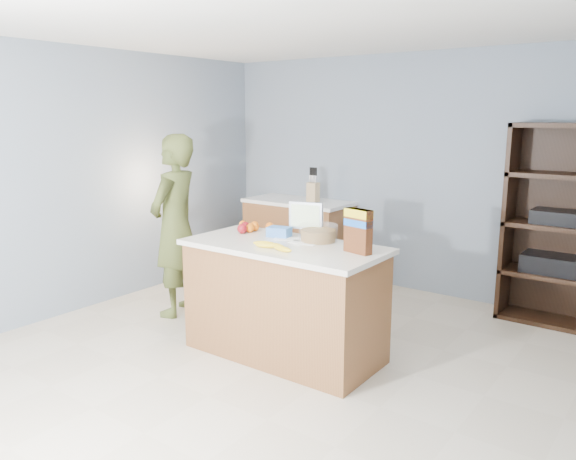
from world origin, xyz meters
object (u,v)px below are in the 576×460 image
Objects in this scene: person at (175,226)px; tv at (306,217)px; counter_peninsula at (284,304)px; cereal_box at (358,228)px; shelving_unit at (559,229)px.

tv is at bearing 81.05° from person.
person is (-1.39, 0.17, 0.43)m from counter_peninsula.
counter_peninsula is at bearing 68.04° from person.
counter_peninsula is 4.92× the size of cereal_box.
tv is at bearing 92.96° from counter_peninsula.
cereal_box is at bearing 72.43° from person.
shelving_unit is 5.67× the size of cereal_box.
cereal_box is at bearing 7.81° from counter_peninsula.
cereal_box is at bearing -115.92° from shelving_unit.
tv is 0.89× the size of cereal_box.
tv is 0.65m from cereal_box.
cereal_box is (1.99, -0.09, 0.23)m from person.
person is at bearing -173.92° from tv.
person is 5.36× the size of cereal_box.
shelving_unit is at bearing 47.89° from tv.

